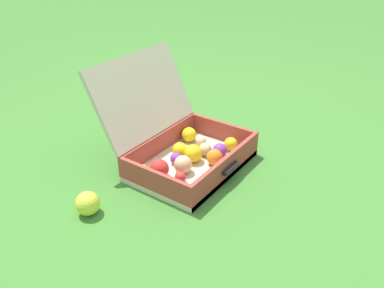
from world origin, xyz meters
name	(u,v)px	position (x,y,z in m)	size (l,w,h in m)	color
ground_plane	(192,157)	(0.00, 0.00, 0.00)	(16.00, 16.00, 0.00)	#3D7A2D
open_suitcase	(180,144)	(-0.07, 0.01, 0.10)	(0.54, 0.57, 0.46)	beige
stray_ball_on_grass	(88,203)	(-0.56, 0.08, 0.05)	(0.09, 0.09, 0.09)	#CCDB38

